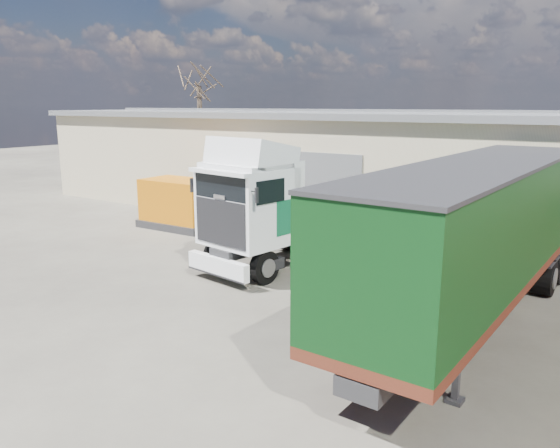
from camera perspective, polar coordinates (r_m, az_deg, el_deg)
The scene contains 7 objects.
ground at distance 15.93m, azimuth -7.45°, elevation -8.66°, with size 120.00×120.00×0.00m, color black.
warehouse at distance 31.57m, azimuth 3.32°, elevation 6.90°, with size 30.60×12.60×5.42m.
bare_tree at distance 41.83m, azimuth -8.51°, elevation 15.35°, with size 4.00×4.00×9.60m.
tractor_unit at distance 18.95m, azimuth -1.46°, elevation 1.05°, with size 3.67×7.29×4.67m.
box_trailer at distance 14.87m, azimuth 20.06°, elevation -0.34°, with size 3.27×12.98×4.28m.
panel_van at distance 27.06m, azimuth -5.27°, elevation 2.60°, with size 4.10×5.63×2.13m.
orange_skip at distance 26.04m, azimuth -10.42°, elevation 1.80°, with size 3.67×2.32×2.27m.
Camera 1 is at (9.85, -11.14, 5.71)m, focal length 35.00 mm.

